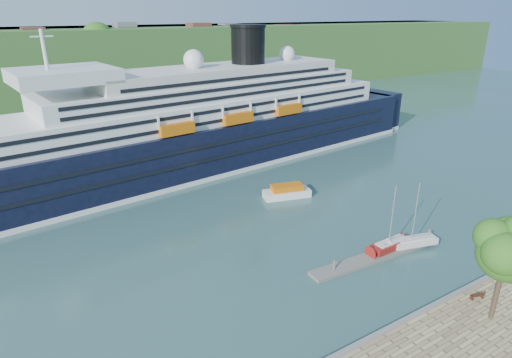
# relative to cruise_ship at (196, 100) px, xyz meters

# --- Properties ---
(ground) EXTENTS (400.00, 400.00, 0.00)m
(ground) POSITION_rel_cruise_ship_xyz_m (1.58, -54.35, -13.53)
(ground) COLOR #2F5450
(ground) RESTS_ON ground
(far_hillside) EXTENTS (400.00, 50.00, 24.00)m
(far_hillside) POSITION_rel_cruise_ship_xyz_m (1.58, 90.65, -1.53)
(far_hillside) COLOR #376127
(far_hillside) RESTS_ON ground
(quay_coping) EXTENTS (220.00, 0.50, 0.30)m
(quay_coping) POSITION_rel_cruise_ship_xyz_m (1.58, -54.55, -12.38)
(quay_coping) COLOR slate
(quay_coping) RESTS_ON promenade
(cruise_ship) EXTENTS (121.66, 30.82, 27.05)m
(cruise_ship) POSITION_rel_cruise_ship_xyz_m (0.00, 0.00, 0.00)
(cruise_ship) COLOR black
(cruise_ship) RESTS_ON ground
(park_bench) EXTENTS (1.65, 1.03, 0.99)m
(park_bench) POSITION_rel_cruise_ship_xyz_m (6.44, -56.12, -12.03)
(park_bench) COLOR #401E12
(park_bench) RESTS_ON promenade
(promenade_tree) EXTENTS (7.13, 7.13, 11.81)m
(promenade_tree) POSITION_rel_cruise_ship_xyz_m (4.98, -58.59, -6.62)
(promenade_tree) COLOR #2C6119
(promenade_tree) RESTS_ON promenade
(floating_pontoon) EXTENTS (18.39, 3.27, 0.41)m
(floating_pontoon) POSITION_rel_cruise_ship_xyz_m (4.05, -43.63, -13.32)
(floating_pontoon) COLOR slate
(floating_pontoon) RESTS_ON ground
(sailboat_red) EXTENTS (6.97, 2.10, 8.95)m
(sailboat_red) POSITION_rel_cruise_ship_xyz_m (7.63, -43.40, -9.05)
(sailboat_red) COLOR maroon
(sailboat_red) RESTS_ON ground
(sailboat_white_far) EXTENTS (7.16, 3.68, 8.91)m
(sailboat_white_far) POSITION_rel_cruise_ship_xyz_m (10.86, -44.46, -9.07)
(sailboat_white_far) COLOR silver
(sailboat_white_far) RESTS_ON ground
(tender_launch) EXTENTS (8.45, 4.78, 2.21)m
(tender_launch) POSITION_rel_cruise_ship_xyz_m (6.15, -22.04, -12.42)
(tender_launch) COLOR #CB610B
(tender_launch) RESTS_ON ground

